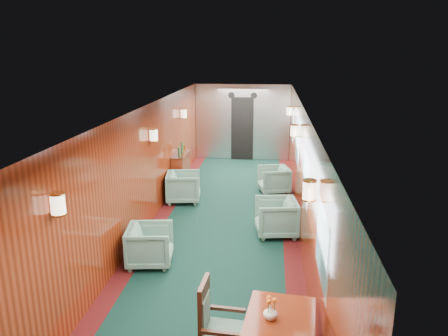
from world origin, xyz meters
name	(u,v)px	position (x,y,z in m)	size (l,w,h in m)	color
room	(221,151)	(0.00, 0.00, 1.63)	(12.00, 12.10, 2.40)	black
bulkhead	(242,123)	(0.00, 5.91, 1.18)	(2.98, 0.17, 2.39)	silver
windows_right	(301,159)	(1.49, 0.25, 1.45)	(0.02, 8.60, 0.80)	silver
wall_sconces	(224,136)	(0.00, 0.57, 1.79)	(2.97, 7.97, 0.25)	beige
dining_table	(279,330)	(1.06, -3.86, 0.64)	(0.82, 1.09, 0.76)	maroon
side_chair	(215,322)	(0.37, -3.70, 0.57)	(0.50, 0.52, 1.05)	#214E47
credenza	(181,170)	(-1.34, 2.70, 0.46)	(0.32, 1.01, 1.18)	maroon
flower_vase	(270,312)	(0.96, -3.85, 0.84)	(0.14, 0.14, 0.15)	silver
armchair_left_near	(150,245)	(-1.01, -1.40, 0.33)	(0.71, 0.73, 0.67)	#214E47
armchair_left_far	(184,187)	(-1.07, 1.68, 0.35)	(0.75, 0.77, 0.70)	#214E47
armchair_right_near	(276,217)	(1.06, 0.01, 0.35)	(0.75, 0.78, 0.71)	#214E47
armchair_right_far	(274,180)	(1.01, 2.58, 0.33)	(0.70, 0.72, 0.66)	#214E47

